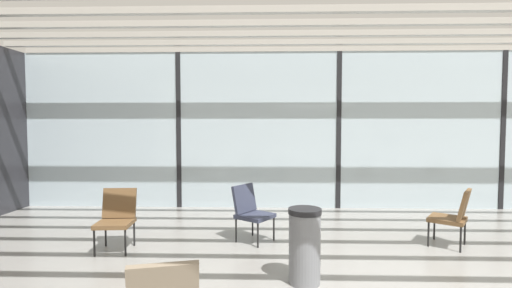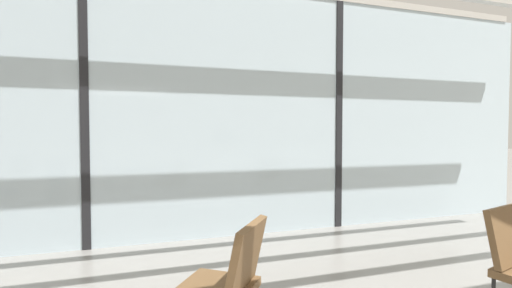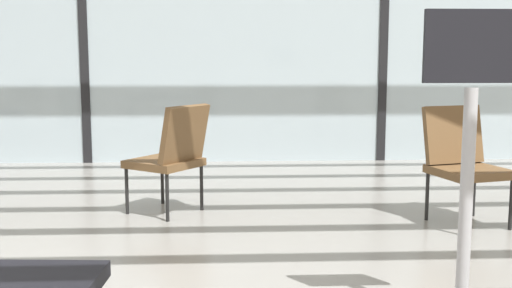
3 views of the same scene
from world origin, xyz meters
TOP-DOWN VIEW (x-y plane):
  - glass_curtain_wall at (0.00, 5.20)m, footprint 14.00×0.08m
  - window_mullion_1 at (0.00, 5.20)m, footprint 0.10×0.12m
  - window_mullion_2 at (3.50, 5.20)m, footprint 0.10×0.12m
  - parked_airplane at (-0.11, 9.62)m, footprint 11.61×4.37m
  - lounge_chair_2 at (1.21, 2.68)m, footprint 0.71×0.70m

SIDE VIEW (x-z plane):
  - lounge_chair_2 at x=1.21m, z-range 0.06..0.93m
  - glass_curtain_wall at x=0.00m, z-range 0.00..3.40m
  - window_mullion_1 at x=0.00m, z-range 0.00..3.40m
  - window_mullion_2 at x=3.50m, z-range 0.00..3.40m
  - parked_airplane at x=-0.11m, z-range 0.00..4.37m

